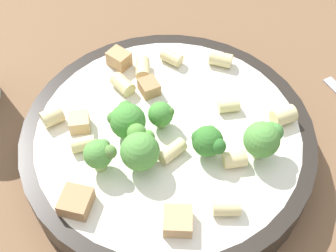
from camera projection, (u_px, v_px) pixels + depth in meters
name	position (u px, v px, depth m)	size (l,w,h in m)	color
ground_plane	(168.00, 156.00, 0.49)	(2.00, 2.00, 0.00)	brown
pasta_bowl	(168.00, 143.00, 0.48)	(0.29, 0.29, 0.04)	#28231E
broccoli_floret_0	(208.00, 141.00, 0.43)	(0.03, 0.03, 0.03)	#93B766
broccoli_floret_1	(163.00, 113.00, 0.45)	(0.02, 0.02, 0.03)	#84AD60
broccoli_floret_2	(264.00, 138.00, 0.43)	(0.04, 0.03, 0.04)	#9EC175
broccoli_floret_3	(140.00, 149.00, 0.42)	(0.04, 0.04, 0.04)	#9EC175
broccoli_floret_4	(127.00, 120.00, 0.44)	(0.03, 0.04, 0.04)	#84AD60
broccoli_floret_5	(99.00, 154.00, 0.42)	(0.03, 0.03, 0.04)	#93B766
rigatoni_0	(83.00, 144.00, 0.44)	(0.01, 0.01, 0.02)	beige
rigatoni_1	(52.00, 116.00, 0.46)	(0.02, 0.02, 0.02)	beige
rigatoni_2	(122.00, 85.00, 0.49)	(0.02, 0.02, 0.02)	beige
rigatoni_3	(283.00, 116.00, 0.46)	(0.02, 0.02, 0.02)	beige
rigatoni_4	(172.00, 58.00, 0.52)	(0.01, 0.01, 0.02)	beige
rigatoni_5	(172.00, 151.00, 0.44)	(0.01, 0.01, 0.03)	beige
rigatoni_6	(235.00, 159.00, 0.43)	(0.02, 0.02, 0.02)	beige
rigatoni_7	(143.00, 69.00, 0.51)	(0.02, 0.02, 0.02)	beige
rigatoni_8	(221.00, 59.00, 0.52)	(0.02, 0.02, 0.02)	beige
rigatoni_9	(229.00, 106.00, 0.47)	(0.01, 0.01, 0.02)	beige
rigatoni_10	(227.00, 208.00, 0.40)	(0.01, 0.01, 0.02)	beige
chicken_chunk_0	(119.00, 59.00, 0.51)	(0.02, 0.02, 0.02)	tan
chicken_chunk_1	(79.00, 122.00, 0.46)	(0.02, 0.02, 0.02)	tan
chicken_chunk_2	(76.00, 202.00, 0.41)	(0.03, 0.03, 0.01)	#A87A4C
chicken_chunk_3	(178.00, 221.00, 0.39)	(0.02, 0.02, 0.01)	tan
chicken_chunk_4	(149.00, 87.00, 0.49)	(0.02, 0.02, 0.01)	#A87A4C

